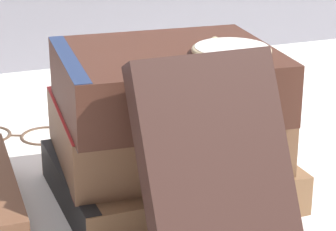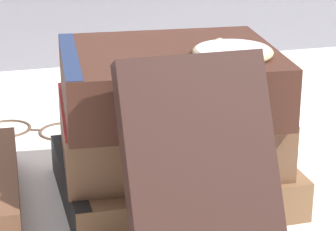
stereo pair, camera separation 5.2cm
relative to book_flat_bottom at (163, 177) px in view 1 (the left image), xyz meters
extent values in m
plane|color=white|center=(-0.03, -0.05, -0.02)|extent=(3.00, 3.00, 0.00)
cube|color=brown|center=(0.01, 0.00, 0.00)|extent=(0.18, 0.15, 0.03)
cube|color=black|center=(-0.08, 0.00, 0.00)|extent=(0.01, 0.15, 0.03)
cube|color=brown|center=(0.00, 0.01, 0.04)|extent=(0.18, 0.15, 0.05)
cube|color=#B22323|center=(-0.08, 0.01, 0.04)|extent=(0.02, 0.14, 0.05)
cube|color=#422319|center=(0.00, -0.01, 0.09)|extent=(0.17, 0.15, 0.05)
cube|color=navy|center=(-0.07, 0.00, 0.09)|extent=(0.02, 0.13, 0.05)
cube|color=#331E19|center=(-0.01, -0.12, 0.06)|extent=(0.10, 0.09, 0.15)
cylinder|color=silver|center=(0.04, -0.03, 0.11)|extent=(0.06, 0.06, 0.01)
torus|color=tan|center=(0.04, -0.03, 0.11)|extent=(0.06, 0.06, 0.01)
sphere|color=tan|center=(0.04, 0.00, 0.11)|extent=(0.01, 0.01, 0.01)
torus|color=#4C3828|center=(-0.07, 0.16, -0.01)|extent=(0.07, 0.07, 0.00)
cylinder|color=#4C3828|center=(-0.09, 0.17, -0.01)|extent=(0.02, 0.01, 0.00)
camera|label=1|loc=(-0.19, -0.49, 0.25)|focal=75.00mm
camera|label=2|loc=(-0.14, -0.51, 0.25)|focal=75.00mm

